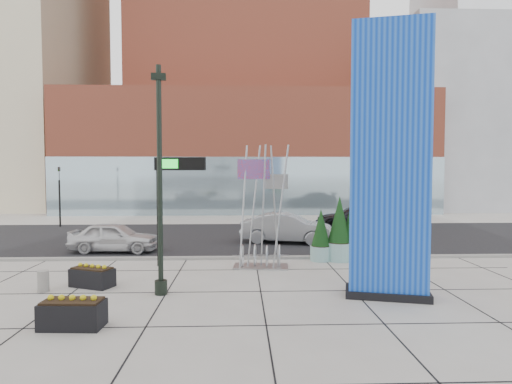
{
  "coord_description": "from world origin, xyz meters",
  "views": [
    {
      "loc": [
        0.37,
        -14.51,
        3.91
      ],
      "look_at": [
        0.95,
        2.0,
        3.05
      ],
      "focal_mm": 30.0,
      "sensor_mm": 36.0,
      "label": 1
    }
  ],
  "objects_px": {
    "blue_pylon": "(389,166)",
    "car_silver_mid": "(287,228)",
    "public_art_sculpture": "(261,235)",
    "overhead_street_sign": "(176,173)",
    "lamp_post": "(160,202)",
    "concrete_bollard": "(43,281)",
    "car_white_west": "(114,237)"
  },
  "relations": [
    {
      "from": "lamp_post",
      "to": "public_art_sculpture",
      "type": "relative_size",
      "value": 1.45
    },
    {
      "from": "lamp_post",
      "to": "concrete_bollard",
      "type": "distance_m",
      "value": 4.62
    },
    {
      "from": "lamp_post",
      "to": "car_silver_mid",
      "type": "xyz_separation_m",
      "value": [
        4.96,
        9.22,
        -2.11
      ]
    },
    {
      "from": "car_white_west",
      "to": "concrete_bollard",
      "type": "bearing_deg",
      "value": -179.62
    },
    {
      "from": "public_art_sculpture",
      "to": "overhead_street_sign",
      "type": "distance_m",
      "value": 4.24
    },
    {
      "from": "lamp_post",
      "to": "public_art_sculpture",
      "type": "height_order",
      "value": "lamp_post"
    },
    {
      "from": "lamp_post",
      "to": "blue_pylon",
      "type": "bearing_deg",
      "value": -4.07
    },
    {
      "from": "blue_pylon",
      "to": "car_silver_mid",
      "type": "height_order",
      "value": "blue_pylon"
    },
    {
      "from": "car_silver_mid",
      "to": "blue_pylon",
      "type": "bearing_deg",
      "value": -155.2
    },
    {
      "from": "lamp_post",
      "to": "overhead_street_sign",
      "type": "height_order",
      "value": "lamp_post"
    },
    {
      "from": "blue_pylon",
      "to": "car_silver_mid",
      "type": "xyz_separation_m",
      "value": [
        -2.05,
        9.72,
        -3.23
      ]
    },
    {
      "from": "blue_pylon",
      "to": "public_art_sculpture",
      "type": "relative_size",
      "value": 1.7
    },
    {
      "from": "car_white_west",
      "to": "car_silver_mid",
      "type": "xyz_separation_m",
      "value": [
        8.47,
        2.19,
        0.1
      ]
    },
    {
      "from": "public_art_sculpture",
      "to": "car_silver_mid",
      "type": "height_order",
      "value": "public_art_sculpture"
    },
    {
      "from": "overhead_street_sign",
      "to": "car_silver_mid",
      "type": "xyz_separation_m",
      "value": [
        5.05,
        5.23,
        -2.98
      ]
    },
    {
      "from": "car_white_west",
      "to": "car_silver_mid",
      "type": "bearing_deg",
      "value": -72.37
    },
    {
      "from": "car_white_west",
      "to": "overhead_street_sign",
      "type": "bearing_deg",
      "value": -128.54
    },
    {
      "from": "public_art_sculpture",
      "to": "overhead_street_sign",
      "type": "height_order",
      "value": "public_art_sculpture"
    },
    {
      "from": "lamp_post",
      "to": "car_white_west",
      "type": "xyz_separation_m",
      "value": [
        -3.51,
        7.03,
        -2.21
      ]
    },
    {
      "from": "overhead_street_sign",
      "to": "car_silver_mid",
      "type": "height_order",
      "value": "overhead_street_sign"
    },
    {
      "from": "car_white_west",
      "to": "car_silver_mid",
      "type": "height_order",
      "value": "car_silver_mid"
    },
    {
      "from": "public_art_sculpture",
      "to": "car_white_west",
      "type": "bearing_deg",
      "value": 159.17
    },
    {
      "from": "concrete_bollard",
      "to": "public_art_sculpture",
      "type": "bearing_deg",
      "value": 24.17
    },
    {
      "from": "blue_pylon",
      "to": "public_art_sculpture",
      "type": "bearing_deg",
      "value": 145.96
    },
    {
      "from": "public_art_sculpture",
      "to": "concrete_bollard",
      "type": "distance_m",
      "value": 7.89
    },
    {
      "from": "lamp_post",
      "to": "concrete_bollard",
      "type": "relative_size",
      "value": 10.4
    },
    {
      "from": "concrete_bollard",
      "to": "car_silver_mid",
      "type": "distance_m",
      "value": 12.44
    },
    {
      "from": "public_art_sculpture",
      "to": "car_silver_mid",
      "type": "distance_m",
      "value": 5.85
    },
    {
      "from": "lamp_post",
      "to": "overhead_street_sign",
      "type": "relative_size",
      "value": 1.61
    },
    {
      "from": "public_art_sculpture",
      "to": "concrete_bollard",
      "type": "relative_size",
      "value": 7.18
    },
    {
      "from": "lamp_post",
      "to": "concrete_bollard",
      "type": "xyz_separation_m",
      "value": [
        -3.82,
        0.42,
        -2.57
      ]
    },
    {
      "from": "public_art_sculpture",
      "to": "concrete_bollard",
      "type": "height_order",
      "value": "public_art_sculpture"
    }
  ]
}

